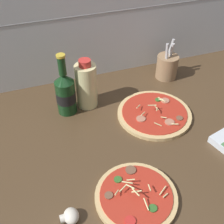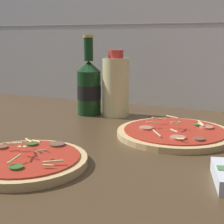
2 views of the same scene
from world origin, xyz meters
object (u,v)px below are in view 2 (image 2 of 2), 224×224
object	(u,v)px
pizza_near	(25,161)
pizza_far	(175,133)
beer_bottle	(89,87)
oil_bottle	(116,86)

from	to	relation	value
pizza_near	pizza_far	distance (cm)	36.41
pizza_near	beer_bottle	world-z (taller)	beer_bottle
pizza_far	beer_bottle	world-z (taller)	beer_bottle
beer_bottle	oil_bottle	bearing A→B (deg)	9.71
pizza_far	oil_bottle	xyz separation A→B (cm)	(-21.60, 14.89, 8.17)
pizza_near	beer_bottle	size ratio (longest dim) A/B	0.96
pizza_near	beer_bottle	distance (cm)	45.21
pizza_far	beer_bottle	bearing A→B (deg)	155.68
pizza_near	oil_bottle	distance (cm)	45.72
pizza_far	beer_bottle	xyz separation A→B (cm)	(-29.83, 13.48, 7.69)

